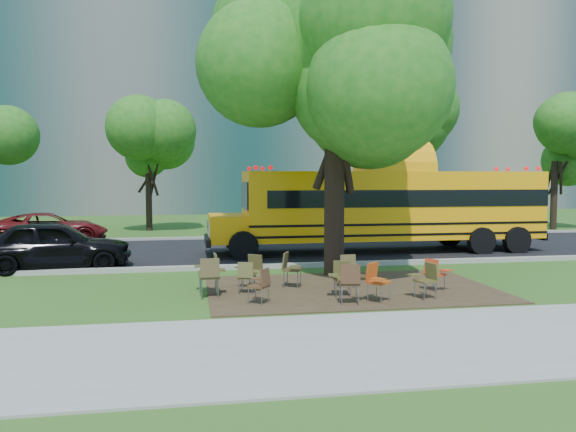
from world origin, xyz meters
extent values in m
plane|color=#27561B|center=(0.00, 0.00, 0.00)|extent=(160.00, 160.00, 0.00)
cube|color=gray|center=(0.00, -5.00, 0.02)|extent=(60.00, 4.00, 0.04)
cube|color=#382819|center=(1.00, -0.50, 0.01)|extent=(7.00, 4.50, 0.03)
cube|color=black|center=(0.00, 7.00, 0.02)|extent=(80.00, 8.00, 0.04)
cube|color=gray|center=(0.00, 3.00, 0.07)|extent=(80.00, 0.25, 0.14)
cube|color=gray|center=(0.00, 11.10, 0.07)|extent=(80.00, 0.25, 0.14)
cube|color=slate|center=(-8.00, 36.00, 11.00)|extent=(38.00, 16.00, 22.00)
cube|color=gray|center=(24.00, 38.00, 12.50)|extent=(30.00, 16.00, 25.00)
cylinder|color=black|center=(-5.00, 16.00, 1.75)|extent=(0.32, 0.32, 3.50)
sphere|color=#1C6216|center=(-5.00, 16.00, 4.22)|extent=(4.80, 4.80, 4.80)
cylinder|color=black|center=(8.00, 14.00, 2.10)|extent=(0.38, 0.38, 4.20)
sphere|color=#1C6216|center=(8.00, 14.00, 5.04)|extent=(5.60, 5.60, 5.60)
cylinder|color=black|center=(16.00, 13.00, 1.80)|extent=(0.34, 0.34, 3.60)
sphere|color=#1C6216|center=(16.00, 13.00, 4.35)|extent=(5.00, 5.00, 5.00)
cylinder|color=black|center=(1.09, 1.50, 2.25)|extent=(0.56, 0.56, 4.50)
sphere|color=#1C6216|center=(1.09, 1.50, 5.58)|extent=(7.20, 7.20, 7.20)
cube|color=#FFA008|center=(4.44, 5.88, 1.75)|extent=(10.88, 2.55, 2.42)
cube|color=black|center=(4.74, 5.88, 2.02)|extent=(10.29, 2.58, 0.59)
cube|color=#FFA008|center=(-1.61, 5.83, 0.99)|extent=(1.30, 2.18, 0.94)
cube|color=black|center=(4.44, 5.88, 1.14)|extent=(10.90, 2.58, 0.08)
cube|color=black|center=(4.44, 5.88, 0.77)|extent=(10.90, 2.58, 0.08)
cylinder|color=black|center=(-1.17, 4.60, 0.49)|extent=(0.99, 0.30, 0.99)
cylinder|color=black|center=(-1.19, 7.07, 0.49)|extent=(0.99, 0.30, 0.99)
cylinder|color=black|center=(7.32, 4.66, 0.49)|extent=(0.99, 0.30, 0.99)
cylinder|color=black|center=(7.30, 7.13, 0.49)|extent=(0.99, 0.30, 0.99)
cylinder|color=black|center=(8.70, 4.68, 0.49)|extent=(0.99, 0.30, 0.99)
cylinder|color=black|center=(8.68, 7.14, 0.49)|extent=(0.99, 0.30, 0.99)
cube|color=#4A3E20|center=(-2.47, -0.87, 0.49)|extent=(0.48, 0.46, 0.05)
cube|color=#4A3E20|center=(-2.46, -1.07, 0.72)|extent=(0.44, 0.13, 0.43)
cube|color=#4A3E20|center=(-2.22, -0.71, 0.62)|extent=(0.25, 0.32, 0.03)
cylinder|color=slate|center=(-2.66, -0.70, 0.24)|extent=(0.03, 0.03, 0.49)
cylinder|color=slate|center=(-2.28, -1.05, 0.24)|extent=(0.03, 0.03, 0.49)
cube|color=brown|center=(-1.59, -0.62, 0.41)|extent=(0.46, 0.45, 0.05)
cube|color=brown|center=(-1.63, -0.78, 0.61)|extent=(0.37, 0.18, 0.36)
cube|color=brown|center=(-1.34, -0.56, 0.52)|extent=(0.26, 0.30, 0.03)
cylinder|color=slate|center=(-1.69, -0.43, 0.20)|extent=(0.02, 0.02, 0.41)
cylinder|color=slate|center=(-1.48, -0.81, 0.20)|extent=(0.02, 0.02, 0.41)
cube|color=#4C301B|center=(-1.44, -1.79, 0.42)|extent=(0.53, 0.53, 0.05)
cube|color=#4C301B|center=(-1.31, -1.89, 0.62)|extent=(0.28, 0.35, 0.37)
cube|color=#4C301B|center=(-1.42, -1.54, 0.53)|extent=(0.33, 0.32, 0.03)
cylinder|color=slate|center=(-1.66, -1.83, 0.21)|extent=(0.02, 0.02, 0.42)
cylinder|color=slate|center=(-1.22, -1.75, 0.21)|extent=(0.02, 0.02, 0.42)
cube|color=#4E4B21|center=(0.56, -1.32, 0.43)|extent=(0.45, 0.43, 0.05)
cube|color=#4E4B21|center=(0.58, -1.15, 0.64)|extent=(0.39, 0.14, 0.38)
cube|color=#4E4B21|center=(0.31, -1.42, 0.54)|extent=(0.24, 0.29, 0.03)
cylinder|color=slate|center=(0.69, -1.50, 0.21)|extent=(0.02, 0.02, 0.43)
cylinder|color=slate|center=(0.42, -1.14, 0.21)|extent=(0.02, 0.02, 0.43)
cube|color=#422917|center=(0.50, -2.09, 0.47)|extent=(0.50, 0.49, 0.05)
cube|color=#422917|center=(0.47, -2.27, 0.71)|extent=(0.43, 0.17, 0.42)
cube|color=#422917|center=(0.77, -1.98, 0.60)|extent=(0.28, 0.33, 0.03)
cylinder|color=slate|center=(0.35, -1.88, 0.24)|extent=(0.03, 0.03, 0.47)
cylinder|color=slate|center=(0.65, -2.29, 0.24)|extent=(0.03, 0.03, 0.47)
cube|color=#B04612|center=(1.20, -2.00, 0.45)|extent=(0.58, 0.58, 0.05)
cube|color=#B04612|center=(1.09, -1.86, 0.68)|extent=(0.38, 0.32, 0.40)
cube|color=#B04612|center=(1.09, -2.26, 0.57)|extent=(0.35, 0.36, 0.03)
cylinder|color=slate|center=(1.44, -2.03, 0.23)|extent=(0.02, 0.02, 0.45)
cylinder|color=slate|center=(0.96, -1.97, 0.23)|extent=(0.02, 0.02, 0.45)
cube|color=#4C4821|center=(2.32, -1.92, 0.43)|extent=(0.48, 0.49, 0.05)
cube|color=#4C4821|center=(2.49, -1.87, 0.64)|extent=(0.20, 0.39, 0.38)
cube|color=#4C4821|center=(2.13, -1.74, 0.55)|extent=(0.32, 0.28, 0.03)
cylinder|color=slate|center=(2.21, -2.12, 0.22)|extent=(0.02, 0.02, 0.43)
cylinder|color=slate|center=(2.43, -1.72, 0.22)|extent=(0.02, 0.02, 0.43)
cube|color=red|center=(2.93, -1.10, 0.42)|extent=(0.52, 0.53, 0.05)
cube|color=red|center=(2.79, -1.18, 0.62)|extent=(0.27, 0.37, 0.37)
cube|color=red|center=(3.16, -1.22, 0.53)|extent=(0.33, 0.31, 0.03)
cylinder|color=slate|center=(2.99, -0.88, 0.21)|extent=(0.02, 0.02, 0.42)
cylinder|color=slate|center=(2.88, -1.31, 0.21)|extent=(0.02, 0.02, 0.42)
cube|color=#494320|center=(-2.48, -0.37, 0.49)|extent=(0.46, 0.48, 0.05)
cube|color=#494320|center=(-2.28, -0.36, 0.73)|extent=(0.13, 0.44, 0.44)
cube|color=#494320|center=(-2.65, -0.12, 0.62)|extent=(0.32, 0.26, 0.03)
cylinder|color=slate|center=(-2.65, -0.57, 0.25)|extent=(0.03, 0.03, 0.49)
cylinder|color=slate|center=(-2.30, -0.18, 0.25)|extent=(0.03, 0.03, 0.49)
cube|color=#473F1E|center=(-1.39, -0.01, 0.43)|extent=(0.55, 0.55, 0.05)
cube|color=#473F1E|center=(-1.29, 0.13, 0.65)|extent=(0.37, 0.30, 0.39)
cube|color=#473F1E|center=(-1.66, 0.01, 0.55)|extent=(0.33, 0.34, 0.03)
cylinder|color=slate|center=(-1.35, -0.24, 0.22)|extent=(0.02, 0.02, 0.43)
cylinder|color=slate|center=(-1.43, 0.22, 0.22)|extent=(0.02, 0.02, 0.43)
cube|color=#443B1D|center=(-0.39, -0.07, 0.46)|extent=(0.55, 0.56, 0.05)
cube|color=#443B1D|center=(-0.56, 0.01, 0.69)|extent=(0.26, 0.41, 0.41)
cube|color=#443B1D|center=(-0.36, -0.35, 0.58)|extent=(0.35, 0.32, 0.03)
cylinder|color=slate|center=(-0.16, 0.02, 0.23)|extent=(0.02, 0.02, 0.46)
cylinder|color=slate|center=(-0.62, -0.16, 0.23)|extent=(0.02, 0.02, 0.46)
cube|color=#4E4322|center=(0.92, -0.29, 0.45)|extent=(0.46, 0.44, 0.05)
cube|color=#4E4322|center=(0.94, -0.47, 0.66)|extent=(0.40, 0.14, 0.40)
cube|color=#4E4322|center=(1.14, -0.12, 0.57)|extent=(0.25, 0.30, 0.03)
cylinder|color=slate|center=(0.73, -0.14, 0.22)|extent=(0.02, 0.02, 0.45)
cylinder|color=slate|center=(1.10, -0.44, 0.22)|extent=(0.02, 0.02, 0.45)
imported|color=black|center=(-6.87, 3.80, 0.75)|extent=(4.54, 2.22, 1.49)
imported|color=#590F10|center=(-8.67, 10.80, 0.65)|extent=(5.02, 3.15, 1.29)
camera|label=1|loc=(-2.86, -13.70, 2.77)|focal=35.00mm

